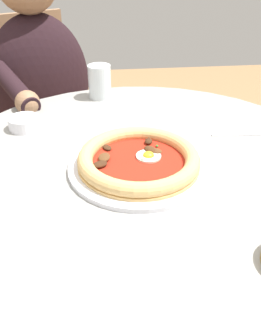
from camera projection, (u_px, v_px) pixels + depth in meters
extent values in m
cylinder|color=#999993|center=(143.00, 169.00, 0.80)|extent=(0.94, 0.94, 0.04)
cylinder|color=gray|center=(141.00, 280.00, 0.99)|extent=(0.09, 0.09, 0.69)
cylinder|color=white|center=(139.00, 167.00, 0.76)|extent=(0.30, 0.30, 0.01)
cylinder|color=#E0B26B|center=(139.00, 164.00, 0.76)|extent=(0.26, 0.26, 0.01)
torus|color=#E0B26B|center=(139.00, 158.00, 0.75)|extent=(0.26, 0.26, 0.03)
cylinder|color=#A82314|center=(139.00, 162.00, 0.76)|extent=(0.24, 0.24, 0.00)
cylinder|color=white|center=(149.00, 156.00, 0.77)|extent=(0.05, 0.05, 0.00)
ellipsoid|color=yellow|center=(149.00, 155.00, 0.77)|extent=(0.02, 0.02, 0.02)
ellipsoid|color=#3D2314|center=(107.00, 148.00, 0.79)|extent=(0.03, 0.03, 0.01)
ellipsoid|color=brown|center=(156.00, 151.00, 0.78)|extent=(0.03, 0.03, 0.01)
ellipsoid|color=#3D2314|center=(100.00, 164.00, 0.73)|extent=(0.03, 0.04, 0.01)
ellipsoid|color=#4C2D19|center=(150.00, 149.00, 0.78)|extent=(0.04, 0.03, 0.01)
ellipsoid|color=brown|center=(165.00, 181.00, 0.69)|extent=(0.02, 0.02, 0.01)
ellipsoid|color=#3D2314|center=(149.00, 141.00, 0.82)|extent=(0.03, 0.02, 0.01)
ellipsoid|color=brown|center=(104.00, 157.00, 0.76)|extent=(0.04, 0.03, 0.01)
ellipsoid|color=#2D6B28|center=(99.00, 176.00, 0.70)|extent=(0.01, 0.01, 0.00)
ellipsoid|color=#2D6B28|center=(142.00, 160.00, 0.75)|extent=(0.01, 0.01, 0.00)
ellipsoid|color=#2D6B28|center=(157.00, 146.00, 0.80)|extent=(0.01, 0.01, 0.00)
cylinder|color=silver|center=(100.00, 82.00, 1.08)|extent=(0.07, 0.07, 0.10)
cylinder|color=silver|center=(100.00, 94.00, 1.10)|extent=(0.06, 0.06, 0.02)
cube|color=silver|center=(239.00, 135.00, 0.89)|extent=(0.02, 0.14, 0.00)
cylinder|color=white|center=(24.00, 123.00, 0.92)|extent=(0.08, 0.08, 0.03)
cylinder|color=olive|center=(24.00, 120.00, 0.91)|extent=(0.06, 0.06, 0.01)
cube|color=#282833|center=(55.00, 188.00, 1.59)|extent=(0.39, 0.42, 0.45)
ellipsoid|color=black|center=(40.00, 84.00, 1.33)|extent=(0.35, 0.43, 0.50)
cylinder|color=black|center=(14.00, 87.00, 1.08)|extent=(0.26, 0.18, 0.10)
sphere|color=#936B4C|center=(28.00, 103.00, 1.02)|extent=(0.07, 0.07, 0.07)
cube|color=#957050|center=(44.00, 134.00, 1.49)|extent=(0.57, 0.57, 0.02)
cube|color=#957050|center=(21.00, 67.00, 1.52)|extent=(0.18, 0.36, 0.43)
cylinder|color=#8E6B4C|center=(20.00, 221.00, 1.40)|extent=(0.02, 0.02, 0.46)
cylinder|color=#8E6B4C|center=(110.00, 190.00, 1.56)|extent=(0.02, 0.02, 0.46)
cylinder|color=#8E6B4C|center=(75.00, 151.00, 1.85)|extent=(0.02, 0.02, 0.46)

